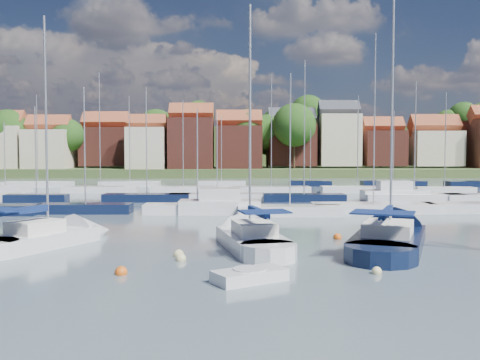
{
  "coord_description": "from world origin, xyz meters",
  "views": [
    {
      "loc": [
        -4.05,
        -26.18,
        5.36
      ],
      "look_at": [
        -3.63,
        14.0,
        3.26
      ],
      "focal_mm": 40.0,
      "sensor_mm": 36.0,
      "label": 1
    }
  ],
  "objects": [
    {
      "name": "far_shore_town",
      "position": [
        2.23,
        132.67,
        4.61
      ],
      "size": [
        212.46,
        90.0,
        22.27
      ],
      "color": "#4B5B2D",
      "rests_on": "ground"
    },
    {
      "name": "buoy_b",
      "position": [
        -9.02,
        -3.0,
        0.0
      ],
      "size": [
        0.55,
        0.55,
        0.55
      ],
      "primitive_type": "sphere",
      "color": "#D85914",
      "rests_on": "ground"
    },
    {
      "name": "ground",
      "position": [
        0.0,
        40.0,
        0.0
      ],
      "size": [
        260.0,
        260.0,
        0.0
      ],
      "primitive_type": "plane",
      "color": "#495864",
      "rests_on": "ground"
    },
    {
      "name": "buoy_e",
      "position": [
        2.31,
        6.45,
        0.0
      ],
      "size": [
        0.52,
        0.52,
        0.52
      ],
      "primitive_type": "sphere",
      "color": "#D85914",
      "rests_on": "ground"
    },
    {
      "name": "sailboat_left",
      "position": [
        -14.43,
        4.89,
        0.36
      ],
      "size": [
        7.2,
        10.43,
        14.11
      ],
      "rotation": [
        0.0,
        0.0,
        1.09
      ],
      "color": "silver",
      "rests_on": "ground"
    },
    {
      "name": "buoy_d",
      "position": [
        2.22,
        -2.99,
        0.0
      ],
      "size": [
        0.45,
        0.45,
        0.45
      ],
      "primitive_type": "sphere",
      "color": "beige",
      "rests_on": "ground"
    },
    {
      "name": "buoy_c",
      "position": [
        -6.7,
        -0.05,
        0.0
      ],
      "size": [
        0.52,
        0.52,
        0.52
      ],
      "primitive_type": "sphere",
      "color": "beige",
      "rests_on": "ground"
    },
    {
      "name": "buoy_g",
      "position": [
        -6.91,
        0.95,
        0.0
      ],
      "size": [
        0.55,
        0.55,
        0.55
      ],
      "primitive_type": "sphere",
      "color": "beige",
      "rests_on": "ground"
    },
    {
      "name": "tender",
      "position": [
        -3.42,
        -4.38,
        0.25
      ],
      "size": [
        3.34,
        2.77,
        0.66
      ],
      "rotation": [
        0.0,
        0.0,
        0.54
      ],
      "color": "silver",
      "rests_on": "ground"
    },
    {
      "name": "marina_field",
      "position": [
        1.91,
        35.15,
        0.43
      ],
      "size": [
        79.62,
        41.41,
        15.93
      ],
      "color": "silver",
      "rests_on": "ground"
    },
    {
      "name": "sailboat_centre",
      "position": [
        -3.33,
        4.47,
        0.36
      ],
      "size": [
        5.03,
        11.14,
        14.7
      ],
      "rotation": [
        0.0,
        0.0,
        1.78
      ],
      "color": "silver",
      "rests_on": "ground"
    },
    {
      "name": "sailboat_navy",
      "position": [
        5.26,
        4.96,
        0.35
      ],
      "size": [
        8.24,
        13.72,
        18.42
      ],
      "rotation": [
        0.0,
        0.0,
        1.19
      ],
      "color": "black",
      "rests_on": "ground"
    }
  ]
}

